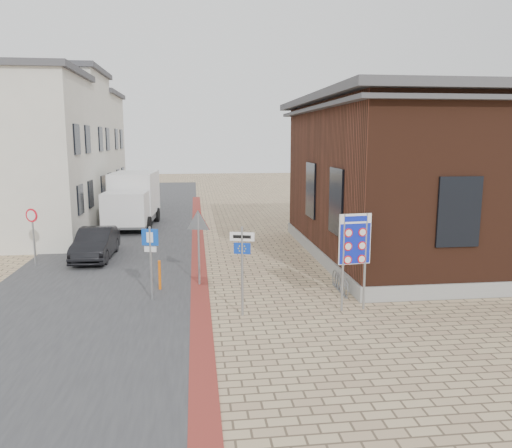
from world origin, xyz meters
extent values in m
plane|color=tan|center=(0.00, 0.00, 0.00)|extent=(120.00, 120.00, 0.00)
cube|color=#38383A|center=(-5.50, 15.00, 0.01)|extent=(7.00, 60.00, 0.02)
cube|color=maroon|center=(-2.00, 10.00, 0.01)|extent=(0.60, 40.00, 0.02)
cube|color=gray|center=(9.00, 7.00, 0.25)|extent=(12.15, 12.15, 0.50)
cube|color=#412115|center=(9.00, 7.00, 3.50)|extent=(12.00, 12.00, 6.00)
cube|color=#47474C|center=(9.00, 7.00, 6.65)|extent=(13.00, 13.00, 0.30)
cube|color=#47474C|center=(9.00, 7.00, 6.25)|extent=(12.70, 12.70, 0.15)
cube|color=black|center=(2.98, 4.00, 2.80)|extent=(0.12, 1.60, 2.40)
cube|color=black|center=(2.98, 8.00, 2.80)|extent=(0.12, 1.60, 2.40)
cube|color=black|center=(6.00, 0.98, 2.80)|extent=(1.40, 0.12, 2.20)
cube|color=silver|center=(-11.00, 12.00, 4.00)|extent=(7.00, 6.00, 8.00)
cube|color=#47474C|center=(-11.00, 12.00, 8.15)|extent=(7.40, 6.40, 0.30)
cube|color=black|center=(-7.48, 10.80, 2.20)|extent=(0.10, 1.10, 1.40)
cube|color=black|center=(-7.48, 13.20, 2.20)|extent=(0.10, 1.10, 1.40)
cube|color=black|center=(-7.48, 10.80, 5.00)|extent=(0.10, 1.10, 1.40)
cube|color=black|center=(-7.48, 13.20, 5.00)|extent=(0.10, 1.10, 1.40)
cube|color=silver|center=(-11.00, 18.00, 4.40)|extent=(7.00, 6.00, 8.80)
cube|color=#47474C|center=(-11.00, 18.00, 8.95)|extent=(7.40, 6.40, 0.30)
cube|color=black|center=(-7.48, 16.80, 2.20)|extent=(0.10, 1.10, 1.40)
cube|color=black|center=(-7.48, 19.20, 2.20)|extent=(0.10, 1.10, 1.40)
cube|color=black|center=(-7.48, 16.80, 5.00)|extent=(0.10, 1.10, 1.40)
cube|color=black|center=(-7.48, 19.20, 5.00)|extent=(0.10, 1.10, 1.40)
cube|color=silver|center=(-11.00, 24.00, 4.00)|extent=(7.00, 6.00, 8.00)
cube|color=#47474C|center=(-11.00, 24.00, 8.15)|extent=(7.40, 6.40, 0.30)
cube|color=black|center=(-7.48, 22.80, 2.20)|extent=(0.10, 1.10, 1.40)
cube|color=black|center=(-7.48, 25.20, 2.20)|extent=(0.10, 1.10, 1.40)
cube|color=black|center=(-7.48, 22.80, 5.00)|extent=(0.10, 1.10, 1.40)
cube|color=black|center=(-7.48, 25.20, 5.00)|extent=(0.10, 1.10, 1.40)
torus|color=slate|center=(2.65, 1.60, 0.28)|extent=(0.04, 0.60, 0.60)
torus|color=slate|center=(2.65, 1.90, 0.28)|extent=(0.04, 0.60, 0.60)
torus|color=slate|center=(2.65, 2.20, 0.28)|extent=(0.04, 0.60, 0.60)
torus|color=slate|center=(2.65, 2.50, 0.28)|extent=(0.04, 0.60, 0.60)
torus|color=slate|center=(2.65, 2.80, 0.28)|extent=(0.04, 0.60, 0.60)
cube|color=slate|center=(2.65, 2.20, 0.02)|extent=(0.08, 1.60, 0.04)
imported|color=black|center=(-6.31, 7.91, 0.65)|extent=(1.47, 3.99, 1.31)
cube|color=slate|center=(-5.68, 15.63, 0.49)|extent=(2.62, 5.97, 0.27)
cube|color=white|center=(-5.80, 13.57, 1.35)|extent=(2.38, 1.97, 1.73)
cube|color=black|center=(-5.85, 12.76, 1.68)|extent=(2.06, 0.20, 0.87)
cube|color=white|center=(-5.62, 16.60, 1.89)|extent=(2.61, 4.03, 2.38)
cylinder|color=black|center=(-6.92, 13.97, 0.43)|extent=(0.32, 0.88, 0.87)
cylinder|color=black|center=(-4.65, 13.83, 0.43)|extent=(0.32, 0.88, 0.87)
cylinder|color=black|center=(-6.71, 17.42, 0.43)|extent=(0.32, 0.88, 0.87)
cylinder|color=black|center=(-4.44, 17.29, 0.43)|extent=(0.32, 0.88, 0.87)
cylinder|color=gray|center=(2.15, 0.32, 1.45)|extent=(0.07, 0.07, 2.91)
cylinder|color=gray|center=(2.85, 0.41, 1.45)|extent=(0.07, 0.07, 2.91)
cube|color=white|center=(2.50, 0.36, 2.15)|extent=(0.99, 0.17, 1.49)
cube|color=#0F1EB5|center=(2.50, 0.36, 2.15)|extent=(0.95, 0.17, 1.45)
cube|color=white|center=(2.50, 0.36, 2.76)|extent=(0.95, 0.17, 0.28)
cylinder|color=gray|center=(-0.80, 0.30, 1.30)|extent=(0.07, 0.07, 2.60)
cube|color=white|center=(-0.80, 0.30, 2.32)|extent=(0.69, 0.23, 0.25)
cube|color=#0F38B7|center=(-0.80, 0.30, 1.98)|extent=(0.47, 0.17, 0.32)
cylinder|color=gray|center=(-3.50, 2.00, 1.18)|extent=(0.07, 0.07, 2.36)
cube|color=#0F47BA|center=(-3.50, 2.00, 2.03)|extent=(0.51, 0.16, 0.52)
cube|color=white|center=(-3.50, 2.00, 1.65)|extent=(0.38, 0.13, 0.17)
cylinder|color=gray|center=(-2.00, 3.50, 1.26)|extent=(0.07, 0.07, 2.52)
cylinder|color=gray|center=(-8.50, 6.96, 1.16)|extent=(0.07, 0.07, 2.31)
cylinder|color=red|center=(-8.50, 6.96, 2.05)|extent=(0.51, 0.25, 0.55)
cylinder|color=orange|center=(-3.33, 3.10, 0.51)|extent=(0.10, 0.10, 1.01)
camera|label=1|loc=(-2.08, -13.39, 5.04)|focal=35.00mm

